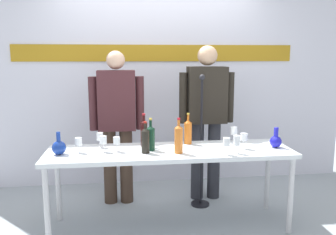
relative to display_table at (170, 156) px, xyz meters
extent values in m
plane|color=#97A0A8|center=(0.00, 0.00, -0.69)|extent=(10.00, 10.00, 0.00)
cube|color=silver|center=(0.00, 1.31, 0.81)|extent=(4.90, 0.10, 3.00)
cube|color=#B0801A|center=(0.00, 1.25, 0.95)|extent=(3.43, 0.01, 0.20)
cube|color=silver|center=(0.00, 0.00, 0.04)|extent=(2.26, 0.63, 0.04)
cylinder|color=silver|center=(-1.07, -0.26, -0.33)|extent=(0.05, 0.05, 0.71)
cylinder|color=silver|center=(1.07, -0.26, -0.33)|extent=(0.05, 0.05, 0.71)
cylinder|color=silver|center=(-1.07, 0.26, -0.33)|extent=(0.05, 0.05, 0.71)
cylinder|color=silver|center=(1.07, 0.26, -0.33)|extent=(0.05, 0.05, 0.71)
sphere|color=navy|center=(-0.99, -0.04, 0.12)|extent=(0.12, 0.12, 0.12)
cylinder|color=navy|center=(-0.99, -0.04, 0.22)|extent=(0.04, 0.04, 0.09)
sphere|color=#1D1DB8|center=(1.00, -0.04, 0.12)|extent=(0.11, 0.11, 0.11)
cylinder|color=#1D1DB8|center=(1.00, -0.04, 0.21)|extent=(0.04, 0.04, 0.09)
cylinder|color=#3E2D22|center=(-0.58, 0.64, -0.28)|extent=(0.14, 0.14, 0.82)
cylinder|color=#3E2D22|center=(-0.40, 0.64, -0.28)|extent=(0.14, 0.14, 0.82)
cube|color=#472328|center=(-0.49, 0.64, 0.45)|extent=(0.39, 0.22, 0.63)
cylinder|color=#472328|center=(-0.74, 0.64, 0.42)|extent=(0.09, 0.09, 0.57)
cylinder|color=#472328|center=(-0.24, 0.64, 0.42)|extent=(0.09, 0.09, 0.57)
sphere|color=beige|center=(-0.49, 0.64, 0.87)|extent=(0.20, 0.20, 0.20)
cylinder|color=#28292F|center=(0.40, 0.64, -0.25)|extent=(0.14, 0.14, 0.88)
cylinder|color=#28292F|center=(0.59, 0.64, -0.25)|extent=(0.14, 0.14, 0.88)
cube|color=black|center=(0.49, 0.64, 0.50)|extent=(0.42, 0.22, 0.61)
cylinder|color=black|center=(0.23, 0.64, 0.46)|extent=(0.09, 0.09, 0.55)
cylinder|color=black|center=(0.75, 0.64, 0.46)|extent=(0.09, 0.09, 0.55)
sphere|color=#D4A883|center=(0.49, 0.64, 0.92)|extent=(0.21, 0.21, 0.21)
cylinder|color=#0F3521|center=(-0.18, 0.01, 0.16)|extent=(0.08, 0.08, 0.20)
cone|color=#0F3521|center=(-0.18, 0.01, 0.28)|extent=(0.08, 0.08, 0.03)
cylinder|color=#0F3521|center=(-0.18, 0.01, 0.30)|extent=(0.02, 0.02, 0.08)
cylinder|color=gold|center=(-0.18, 0.01, 0.35)|extent=(0.03, 0.03, 0.02)
cylinder|color=orange|center=(0.06, -0.12, 0.18)|extent=(0.07, 0.07, 0.23)
cone|color=orange|center=(0.06, -0.12, 0.30)|extent=(0.07, 0.07, 0.03)
cylinder|color=orange|center=(0.06, -0.12, 0.33)|extent=(0.02, 0.02, 0.07)
cylinder|color=red|center=(0.06, -0.12, 0.37)|extent=(0.03, 0.03, 0.02)
cylinder|color=black|center=(-0.23, -0.08, 0.16)|extent=(0.07, 0.07, 0.20)
cone|color=black|center=(-0.23, -0.08, 0.28)|extent=(0.07, 0.07, 0.03)
cylinder|color=black|center=(-0.23, -0.08, 0.30)|extent=(0.02, 0.02, 0.07)
cylinder|color=#B42018|center=(-0.23, -0.08, 0.34)|extent=(0.03, 0.03, 0.02)
cylinder|color=black|center=(-0.23, 0.17, 0.18)|extent=(0.06, 0.06, 0.23)
cone|color=black|center=(-0.23, 0.17, 0.30)|extent=(0.06, 0.06, 0.03)
cylinder|color=black|center=(-0.23, 0.17, 0.33)|extent=(0.03, 0.03, 0.07)
cylinder|color=#AF1C24|center=(-0.23, 0.17, 0.37)|extent=(0.03, 0.03, 0.02)
cylinder|color=#CD631B|center=(0.21, 0.21, 0.17)|extent=(0.08, 0.08, 0.21)
cone|color=#CD631B|center=(0.21, 0.21, 0.28)|extent=(0.08, 0.08, 0.03)
cylinder|color=#CD631B|center=(0.21, 0.21, 0.31)|extent=(0.02, 0.02, 0.08)
cylinder|color=gold|center=(0.21, 0.21, 0.36)|extent=(0.03, 0.03, 0.02)
cylinder|color=white|center=(-0.49, 0.00, 0.06)|extent=(0.06, 0.06, 0.00)
cylinder|color=white|center=(-0.49, 0.00, 0.10)|extent=(0.01, 0.01, 0.07)
cylinder|color=white|center=(-0.49, 0.00, 0.16)|extent=(0.06, 0.06, 0.07)
cylinder|color=white|center=(-0.65, 0.17, 0.06)|extent=(0.06, 0.06, 0.00)
cylinder|color=white|center=(-0.65, 0.17, 0.10)|extent=(0.01, 0.01, 0.07)
cylinder|color=white|center=(-0.65, 0.17, 0.17)|extent=(0.06, 0.06, 0.07)
cylinder|color=white|center=(-0.82, 0.01, 0.06)|extent=(0.05, 0.05, 0.00)
cylinder|color=white|center=(-0.82, 0.01, 0.10)|extent=(0.01, 0.01, 0.06)
cylinder|color=white|center=(-0.82, 0.01, 0.16)|extent=(0.06, 0.06, 0.07)
cylinder|color=white|center=(-0.61, 0.01, 0.06)|extent=(0.05, 0.05, 0.00)
cylinder|color=white|center=(-0.61, 0.01, 0.10)|extent=(0.01, 0.01, 0.07)
cylinder|color=white|center=(-0.61, 0.01, 0.17)|extent=(0.06, 0.06, 0.07)
cylinder|color=white|center=(0.57, -0.19, 0.06)|extent=(0.05, 0.05, 0.00)
cylinder|color=white|center=(0.57, -0.19, 0.10)|extent=(0.01, 0.01, 0.07)
cylinder|color=white|center=(0.57, -0.19, 0.18)|extent=(0.06, 0.06, 0.09)
cylinder|color=white|center=(0.47, -0.23, 0.06)|extent=(0.05, 0.05, 0.00)
cylinder|color=white|center=(0.47, -0.23, 0.10)|extent=(0.01, 0.01, 0.08)
cylinder|color=white|center=(0.47, -0.23, 0.18)|extent=(0.06, 0.06, 0.07)
cylinder|color=white|center=(0.69, -0.05, 0.06)|extent=(0.06, 0.06, 0.00)
cylinder|color=white|center=(0.69, -0.05, 0.10)|extent=(0.01, 0.01, 0.08)
cylinder|color=white|center=(0.69, -0.05, 0.18)|extent=(0.07, 0.07, 0.07)
cylinder|color=white|center=(0.69, 0.25, 0.06)|extent=(0.06, 0.06, 0.00)
cylinder|color=white|center=(0.69, 0.25, 0.10)|extent=(0.01, 0.01, 0.07)
cylinder|color=white|center=(0.69, 0.25, 0.17)|extent=(0.07, 0.07, 0.08)
cylinder|color=black|center=(0.39, 0.44, -0.68)|extent=(0.20, 0.20, 0.02)
cylinder|color=black|center=(0.39, 0.44, -0.01)|extent=(0.02, 0.02, 1.36)
sphere|color=#232328|center=(0.39, 0.44, 0.70)|extent=(0.06, 0.06, 0.06)
camera|label=1|loc=(-0.42, -3.18, 0.92)|focal=38.28mm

